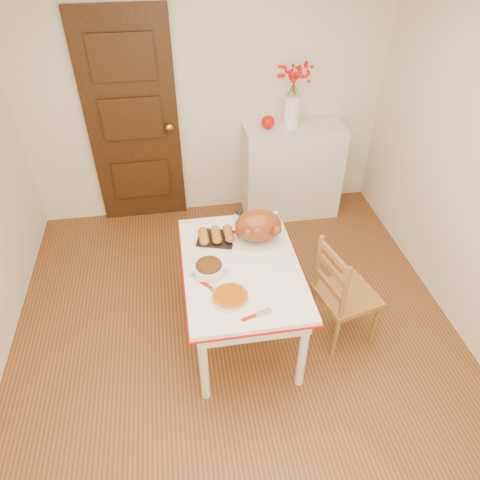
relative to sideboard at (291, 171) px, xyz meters
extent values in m
cube|color=#5B2711|center=(-0.83, -1.78, -0.49)|extent=(3.50, 4.00, 0.00)
cube|color=beige|center=(-0.83, 0.22, 0.76)|extent=(3.50, 0.00, 2.50)
cube|color=#321E0C|center=(-1.53, 0.19, 0.54)|extent=(0.85, 0.06, 2.06)
cube|color=beige|center=(0.00, 0.00, 0.00)|extent=(0.98, 0.43, 0.98)
sphere|color=#BC0E01|center=(-0.27, 0.00, 0.55)|extent=(0.13, 0.13, 0.13)
cylinder|color=#9D4000|center=(-0.91, -1.91, 0.26)|extent=(0.29, 0.29, 0.05)
cylinder|color=white|center=(-0.73, -1.13, 0.29)|extent=(0.07, 0.07, 0.12)
camera|label=1|loc=(-1.17, -3.89, 2.33)|focal=33.44mm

